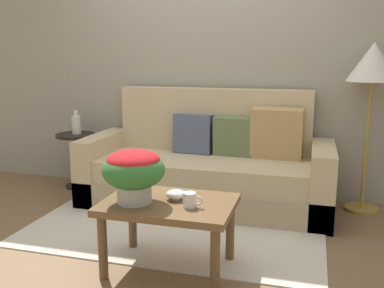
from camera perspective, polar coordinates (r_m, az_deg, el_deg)
ground_plane at (r=3.53m, az=-2.48°, el=-11.33°), size 14.00×14.00×0.00m
wall_back at (r=4.38m, az=2.27°, el=12.98°), size 6.40×0.12×2.95m
area_rug at (r=3.69m, az=-1.55°, el=-10.16°), size 2.34×1.67×0.01m
couch at (r=4.04m, az=2.23°, el=-3.32°), size 2.27×0.86×1.06m
coffee_table at (r=2.79m, az=-3.07°, el=-8.93°), size 0.83×0.58×0.47m
side_table at (r=4.68m, az=-15.02°, el=-0.83°), size 0.40×0.40×0.57m
floor_lamp at (r=4.01m, az=22.75°, el=9.07°), size 0.43×0.43×1.49m
potted_plant at (r=2.71m, az=-7.71°, el=-3.43°), size 0.39×0.39×0.34m
coffee_mug at (r=2.65m, az=-0.27°, el=-7.39°), size 0.12×0.08×0.09m
snack_bowl at (r=2.78m, az=-2.15°, el=-6.65°), size 0.13×0.13×0.07m
table_vase at (r=4.64m, az=-15.03°, el=2.54°), size 0.09×0.09×0.25m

